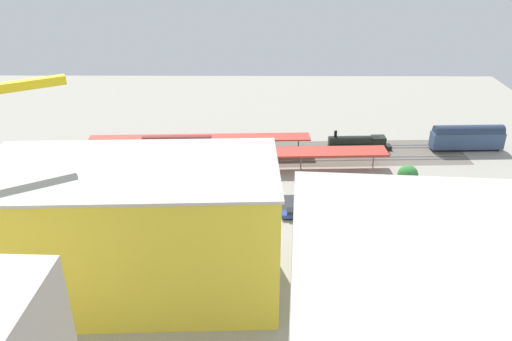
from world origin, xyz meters
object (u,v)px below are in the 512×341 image
(freight_coach_far, at_px, (177,148))
(street_tree_0, at_px, (42,174))
(platform_canopy_near, at_px, (264,153))
(street_tree_1, at_px, (408,175))
(locomotive, at_px, (360,143))
(street_tree_2, at_px, (152,168))
(platform_canopy_far, at_px, (200,138))
(parked_car_0, at_px, (386,214))
(parked_car_2, at_px, (293,214))
(box_truck_1, at_px, (168,222))
(parked_car_1, at_px, (343,213))
(passenger_coach, at_px, (467,137))
(construction_building, at_px, (136,233))
(street_tree_4, at_px, (136,172))
(parked_car_3, at_px, (254,213))
(box_truck_0, at_px, (59,230))
(street_tree_3, at_px, (114,169))
(traffic_light, at_px, (212,175))
(box_truck_2, at_px, (64,228))

(freight_coach_far, distance_m, street_tree_0, 29.38)
(platform_canopy_near, xyz_separation_m, street_tree_1, (-28.53, 11.04, 0.23))
(locomotive, xyz_separation_m, street_tree_2, (45.56, 21.73, 3.86))
(platform_canopy_far, relative_size, street_tree_0, 7.57)
(parked_car_0, height_order, parked_car_2, parked_car_2)
(box_truck_1, relative_size, street_tree_1, 1.67)
(parked_car_1, distance_m, street_tree_2, 38.46)
(passenger_coach, bearing_deg, construction_building, 37.55)
(street_tree_1, relative_size, street_tree_4, 0.73)
(street_tree_2, bearing_deg, parked_car_2, 160.79)
(parked_car_3, height_order, street_tree_4, street_tree_4)
(box_truck_0, bearing_deg, box_truck_1, -172.46)
(street_tree_1, bearing_deg, street_tree_2, -0.15)
(parked_car_0, bearing_deg, parked_car_2, 0.32)
(passenger_coach, bearing_deg, parked_car_3, 31.65)
(box_truck_1, distance_m, street_tree_3, 19.11)
(box_truck_1, xyz_separation_m, street_tree_3, (12.60, -13.91, 3.64))
(parked_car_3, bearing_deg, passenger_coach, -148.35)
(passenger_coach, bearing_deg, box_truck_0, 24.34)
(box_truck_0, bearing_deg, parked_car_2, -170.55)
(street_tree_0, relative_size, traffic_light, 0.96)
(locomotive, relative_size, passenger_coach, 0.88)
(street_tree_3, bearing_deg, street_tree_2, -178.90)
(parked_car_3, relative_size, street_tree_0, 0.67)
(platform_canopy_near, distance_m, street_tree_2, 25.07)
(box_truck_1, bearing_deg, platform_canopy_far, -94.23)
(parked_car_2, bearing_deg, construction_building, 40.32)
(platform_canopy_near, height_order, box_truck_1, platform_canopy_near)
(locomotive, relative_size, parked_car_2, 3.51)
(platform_canopy_near, distance_m, freight_coach_far, 20.23)
(parked_car_0, distance_m, parked_car_2, 17.39)
(locomotive, bearing_deg, parked_car_3, 51.09)
(platform_canopy_near, xyz_separation_m, passenger_coach, (-48.49, -10.82, -0.67))
(parked_car_2, relative_size, traffic_light, 0.61)
(box_truck_1, bearing_deg, street_tree_2, -70.13)
(parked_car_1, relative_size, street_tree_1, 0.74)
(parked_car_3, bearing_deg, freight_coach_far, -54.33)
(parked_car_2, bearing_deg, parked_car_1, -176.76)
(parked_car_0, height_order, street_tree_1, street_tree_1)
(platform_canopy_near, distance_m, box_truck_2, 44.40)
(construction_building, relative_size, box_truck_0, 3.82)
(parked_car_0, bearing_deg, freight_coach_far, -30.21)
(street_tree_4, bearing_deg, parked_car_3, 161.44)
(platform_canopy_far, xyz_separation_m, traffic_light, (-4.49, 19.95, 0.53))
(construction_building, bearing_deg, traffic_light, -108.24)
(traffic_light, bearing_deg, parked_car_0, 166.14)
(box_truck_2, bearing_deg, parked_car_3, -169.16)
(street_tree_1, xyz_separation_m, street_tree_4, (53.90, 1.54, 1.22))
(platform_canopy_near, relative_size, construction_building, 1.36)
(street_tree_0, bearing_deg, parked_car_2, 169.72)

